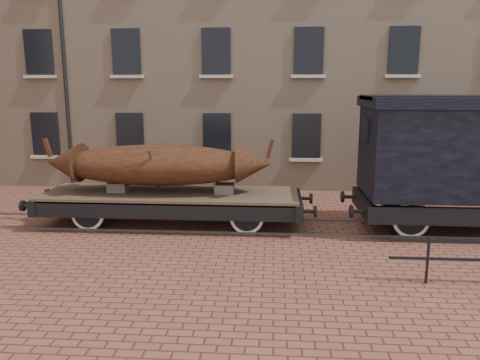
{
  "coord_description": "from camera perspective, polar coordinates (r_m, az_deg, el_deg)",
  "views": [
    {
      "loc": [
        -0.26,
        -13.34,
        4.12
      ],
      "look_at": [
        -1.27,
        0.5,
        1.3
      ],
      "focal_mm": 35.0,
      "sensor_mm": 36.0,
      "label": 1
    }
  ],
  "objects": [
    {
      "name": "iron_boat",
      "position": [
        13.95,
        -9.94,
        1.87
      ],
      "size": [
        6.79,
        2.01,
        1.61
      ],
      "color": "#512A13",
      "rests_on": "flatcar_wagon"
    },
    {
      "name": "ground",
      "position": [
        13.97,
        5.07,
        -5.72
      ],
      "size": [
        90.0,
        90.0,
        0.0
      ],
      "primitive_type": "plane",
      "color": "brown"
    },
    {
      "name": "flatcar_wagon",
      "position": [
        14.08,
        -8.38,
        -2.29
      ],
      "size": [
        8.47,
        2.3,
        1.28
      ],
      "color": "#4C382A",
      "rests_on": "ground"
    },
    {
      "name": "rail_track",
      "position": [
        13.96,
        5.07,
        -5.6
      ],
      "size": [
        30.0,
        1.52,
        0.06
      ],
      "color": "#59595E",
      "rests_on": "ground"
    },
    {
      "name": "warehouse_cream",
      "position": [
        23.73,
        12.66,
        18.19
      ],
      "size": [
        40.0,
        10.19,
        14.0
      ],
      "color": "#C9AA8C",
      "rests_on": "ground"
    }
  ]
}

